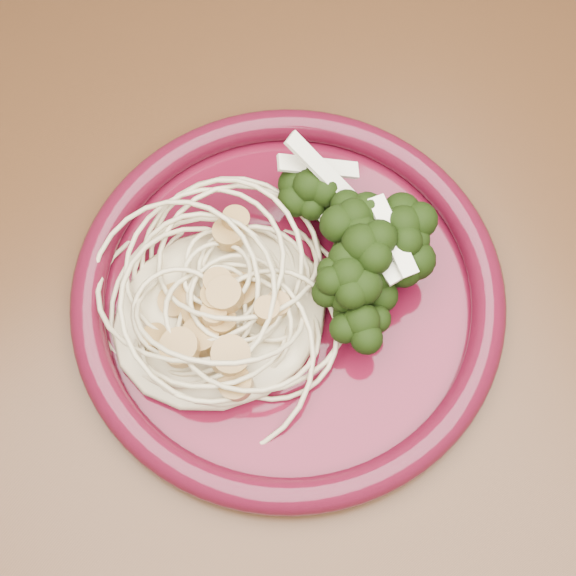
# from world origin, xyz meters

# --- Properties ---
(dining_table) EXTENTS (1.20, 0.80, 0.75)m
(dining_table) POSITION_xyz_m (0.00, 0.00, 0.65)
(dining_table) COLOR #472814
(dining_table) RESTS_ON ground
(dinner_plate) EXTENTS (0.33, 0.33, 0.02)m
(dinner_plate) POSITION_xyz_m (-0.07, -0.07, 0.76)
(dinner_plate) COLOR #4D0A1A
(dinner_plate) RESTS_ON dining_table
(spaghetti_pile) EXTENTS (0.16, 0.15, 0.03)m
(spaghetti_pile) POSITION_xyz_m (-0.11, -0.06, 0.77)
(spaghetti_pile) COLOR #CABB8C
(spaghetti_pile) RESTS_ON dinner_plate
(scallop_cluster) EXTENTS (0.13, 0.13, 0.04)m
(scallop_cluster) POSITION_xyz_m (-0.11, -0.06, 0.81)
(scallop_cluster) COLOR #AE884B
(scallop_cluster) RESTS_ON spaghetti_pile
(broccoli_pile) EXTENTS (0.11, 0.15, 0.05)m
(broccoli_pile) POSITION_xyz_m (-0.01, -0.07, 0.78)
(broccoli_pile) COLOR black
(broccoli_pile) RESTS_ON dinner_plate
(onion_garnish) EXTENTS (0.07, 0.10, 0.06)m
(onion_garnish) POSITION_xyz_m (-0.01, -0.07, 0.81)
(onion_garnish) COLOR white
(onion_garnish) RESTS_ON broccoli_pile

